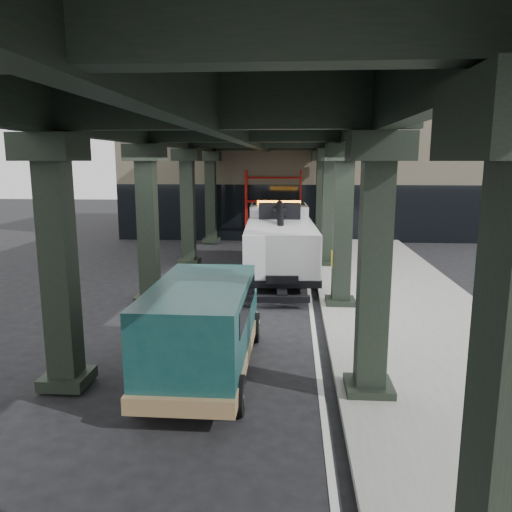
% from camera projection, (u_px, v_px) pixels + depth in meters
% --- Properties ---
extents(ground, '(90.00, 90.00, 0.00)m').
position_uv_depth(ground, '(252.00, 327.00, 13.77)').
color(ground, black).
rests_on(ground, ground).
extents(sidewalk, '(5.00, 40.00, 0.15)m').
position_uv_depth(sidewalk, '(402.00, 307.00, 15.38)').
color(sidewalk, gray).
rests_on(sidewalk, ground).
extents(lane_stripe, '(0.12, 38.00, 0.01)m').
position_uv_depth(lane_stripe, '(311.00, 307.00, 15.60)').
color(lane_stripe, silver).
rests_on(lane_stripe, ground).
extents(viaduct, '(7.40, 32.00, 6.40)m').
position_uv_depth(viaduct, '(243.00, 128.00, 14.73)').
color(viaduct, black).
rests_on(viaduct, ground).
extents(building, '(22.00, 10.00, 8.00)m').
position_uv_depth(building, '(307.00, 169.00, 32.46)').
color(building, '#C6B793').
rests_on(building, ground).
extents(scaffolding, '(3.08, 0.88, 4.00)m').
position_uv_depth(scaffolding, '(273.00, 205.00, 27.72)').
color(scaffolding, '#B2130E').
rests_on(scaffolding, ground).
extents(tow_truck, '(2.99, 9.05, 2.93)m').
position_uv_depth(tow_truck, '(279.00, 238.00, 20.27)').
color(tow_truck, black).
rests_on(tow_truck, ground).
extents(towed_van, '(2.08, 5.12, 2.07)m').
position_uv_depth(towed_van, '(204.00, 325.00, 10.44)').
color(towed_van, '#103B3A').
rests_on(towed_van, ground).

